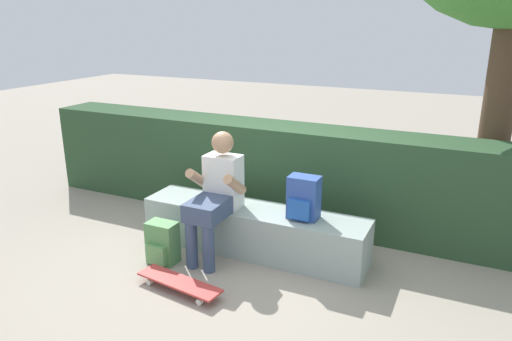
{
  "coord_description": "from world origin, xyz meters",
  "views": [
    {
      "loc": [
        1.86,
        -3.57,
        2.22
      ],
      "look_at": [
        -0.01,
        0.39,
        0.81
      ],
      "focal_mm": 33.68,
      "sensor_mm": 36.0,
      "label": 1
    }
  ],
  "objects_px": {
    "bench_main": "(253,230)",
    "backpack_on_ground": "(162,243)",
    "person_skater": "(216,192)",
    "backpack_on_bench": "(303,198)",
    "skateboard_near_person": "(179,283)"
  },
  "relations": [
    {
      "from": "person_skater",
      "to": "backpack_on_ground",
      "type": "relative_size",
      "value": 3.01
    },
    {
      "from": "bench_main",
      "to": "skateboard_near_person",
      "type": "xyz_separation_m",
      "value": [
        -0.25,
        -0.92,
        -0.15
      ]
    },
    {
      "from": "backpack_on_bench",
      "to": "backpack_on_ground",
      "type": "xyz_separation_m",
      "value": [
        -1.19,
        -0.56,
        -0.45
      ]
    },
    {
      "from": "person_skater",
      "to": "backpack_on_ground",
      "type": "distance_m",
      "value": 0.7
    },
    {
      "from": "bench_main",
      "to": "backpack_on_ground",
      "type": "bearing_deg",
      "value": -140.07
    },
    {
      "from": "bench_main",
      "to": "person_skater",
      "type": "relative_size",
      "value": 1.87
    },
    {
      "from": "skateboard_near_person",
      "to": "person_skater",
      "type": "bearing_deg",
      "value": 92.39
    },
    {
      "from": "backpack_on_ground",
      "to": "backpack_on_bench",
      "type": "bearing_deg",
      "value": 25.18
    },
    {
      "from": "skateboard_near_person",
      "to": "backpack_on_bench",
      "type": "height_order",
      "value": "backpack_on_bench"
    },
    {
      "from": "bench_main",
      "to": "backpack_on_bench",
      "type": "height_order",
      "value": "backpack_on_bench"
    },
    {
      "from": "person_skater",
      "to": "backpack_on_bench",
      "type": "height_order",
      "value": "person_skater"
    },
    {
      "from": "backpack_on_bench",
      "to": "backpack_on_ground",
      "type": "height_order",
      "value": "backpack_on_bench"
    },
    {
      "from": "skateboard_near_person",
      "to": "backpack_on_ground",
      "type": "xyz_separation_m",
      "value": [
        -0.42,
        0.36,
        0.12
      ]
    },
    {
      "from": "person_skater",
      "to": "skateboard_near_person",
      "type": "xyz_separation_m",
      "value": [
        0.03,
        -0.71,
        -0.58
      ]
    },
    {
      "from": "person_skater",
      "to": "backpack_on_bench",
      "type": "xyz_separation_m",
      "value": [
        0.79,
        0.21,
        -0.0
      ]
    }
  ]
}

